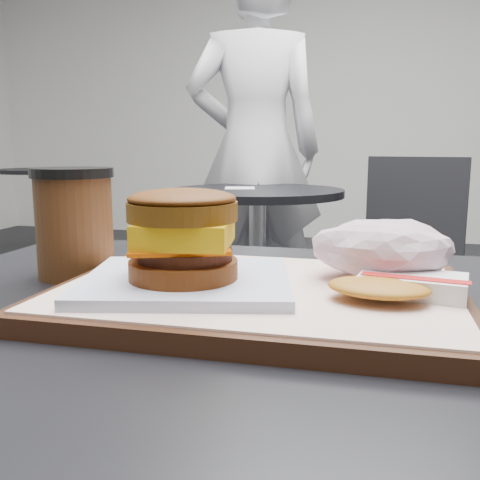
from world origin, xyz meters
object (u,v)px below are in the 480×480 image
neighbor_chair (383,245)px  crumpled_wrapper (382,249)px  breakfast_sandwich (184,246)px  neighbor_table (257,237)px  serving_tray (258,295)px  patron (255,150)px  hash_brown (398,286)px  coffee_cup (74,219)px

neighbor_chair → crumpled_wrapper: bearing=-91.3°
breakfast_sandwich → crumpled_wrapper: breakfast_sandwich is taller
breakfast_sandwich → neighbor_table: bearing=99.8°
serving_tray → neighbor_chair: bearing=85.2°
patron → neighbor_chair: bearing=141.8°
breakfast_sandwich → neighbor_table: breakfast_sandwich is taller
serving_tray → breakfast_sandwich: 0.09m
serving_tray → breakfast_sandwich: breakfast_sandwich is taller
hash_brown → coffee_cup: bearing=167.9°
breakfast_sandwich → neighbor_chair: size_ratio=0.25×
serving_tray → neighbor_table: serving_tray is taller
hash_brown → crumpled_wrapper: crumpled_wrapper is taller
breakfast_sandwich → hash_brown: size_ratio=1.77×
serving_tray → patron: size_ratio=0.21×
breakfast_sandwich → coffee_cup: coffee_cup is taller
serving_tray → neighbor_chair: size_ratio=0.43×
neighbor_chair → patron: patron is taller
neighbor_table → patron: size_ratio=0.42×
hash_brown → patron: bearing=105.6°
hash_brown → coffee_cup: coffee_cup is taller
breakfast_sandwich → serving_tray: bearing=22.9°
crumpled_wrapper → hash_brown: bearing=-79.0°
breakfast_sandwich → crumpled_wrapper: bearing=24.1°
hash_brown → coffee_cup: 0.37m
breakfast_sandwich → neighbor_table: 1.72m
neighbor_table → coffee_cup: bearing=-85.6°
hash_brown → neighbor_chair: bearing=89.2°
serving_tray → neighbor_chair: 1.84m
serving_tray → patron: 2.12m
neighbor_table → patron: patron is taller
neighbor_table → patron: (-0.10, 0.42, 0.35)m
serving_tray → neighbor_table: size_ratio=0.51×
neighbor_chair → patron: (-0.61, 0.26, 0.39)m
neighbor_chair → coffee_cup: bearing=-102.4°
crumpled_wrapper → neighbor_chair: neighbor_chair is taller
breakfast_sandwich → patron: bearing=100.6°
neighbor_chair → patron: bearing=157.2°
coffee_cup → neighbor_table: size_ratio=0.17×
serving_tray → neighbor_table: 1.70m
hash_brown → neighbor_chair: (0.03, 1.82, -0.29)m
breakfast_sandwich → neighbor_table: (-0.29, 1.67, -0.28)m
crumpled_wrapper → patron: 2.09m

